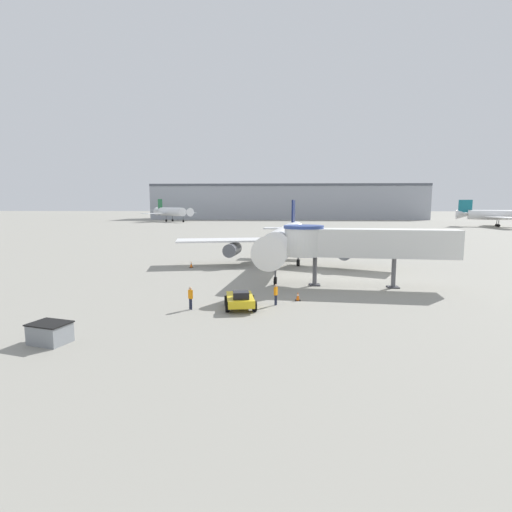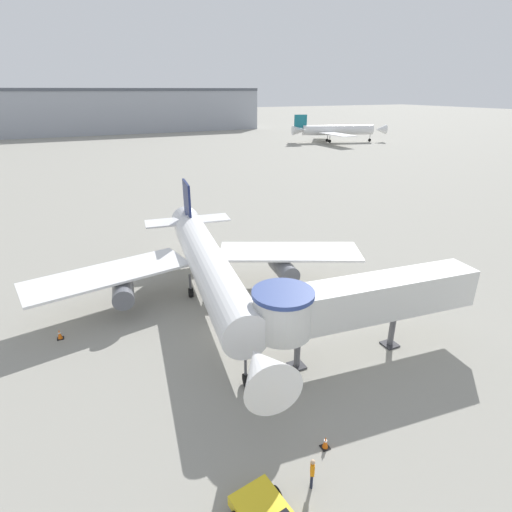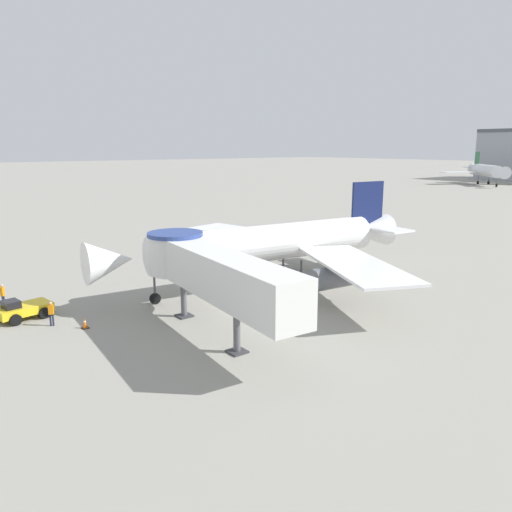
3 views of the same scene
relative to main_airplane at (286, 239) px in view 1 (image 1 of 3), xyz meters
name	(u,v)px [view 1 (image 1 of 3)]	position (x,y,z in m)	size (l,w,h in m)	color
ground_plane	(282,275)	(-0.59, -5.18, -3.81)	(800.00, 800.00, 0.00)	gray
main_airplane	(286,239)	(0.00, 0.00, 0.00)	(31.26, 30.55, 8.97)	white
jet_bridge	(356,243)	(6.67, -11.46, 0.70)	(17.17, 4.89, 6.19)	silver
pushback_tug_yellow	(240,300)	(-4.27, -20.63, -3.08)	(2.87, 4.03, 1.56)	yellow
service_container_gray	(50,333)	(-15.09, -29.18, -3.17)	(2.66, 2.28, 1.27)	gray
traffic_cone_port_wing	(191,265)	(-12.53, -0.24, -3.41)	(0.51, 0.51, 0.83)	black
traffic_cone_near_nose	(298,296)	(0.53, -17.74, -3.44)	(0.47, 0.47, 0.77)	black
ground_crew_marshaller	(276,293)	(-1.40, -19.39, -2.79)	(0.34, 0.39, 1.77)	#1E2338
ground_crew_wing_walker	(190,296)	(-8.20, -21.10, -2.75)	(0.40, 0.38, 1.84)	#1E2338
background_jet_teal_tail	(506,215)	(81.51, 95.87, 0.51)	(35.19, 32.13, 9.79)	white
background_jet_green_tail	(171,212)	(-49.71, 132.69, 0.81)	(23.82, 23.76, 10.53)	silver
terminal_building	(288,202)	(5.50, 169.82, 5.54)	(145.52, 26.19, 18.69)	#999EA8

